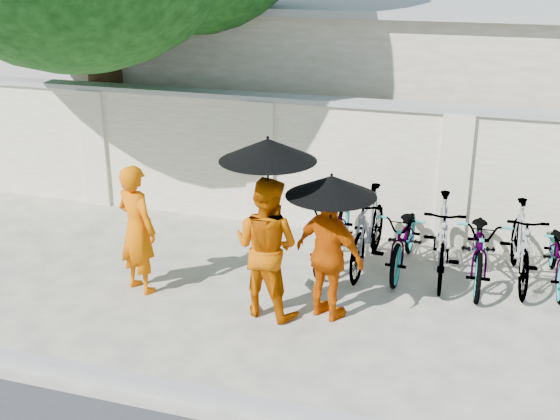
% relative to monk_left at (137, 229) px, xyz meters
% --- Properties ---
extents(ground, '(80.00, 80.00, 0.00)m').
position_rel_monk_left_xyz_m(ground, '(1.72, -0.30, -0.85)').
color(ground, beige).
extents(kerb, '(40.00, 0.16, 0.12)m').
position_rel_monk_left_xyz_m(kerb, '(1.72, -2.00, -0.79)').
color(kerb, gray).
rests_on(kerb, ground).
extents(compound_wall, '(20.00, 0.30, 2.00)m').
position_rel_monk_left_xyz_m(compound_wall, '(2.72, 2.90, 0.15)').
color(compound_wall, '#F1EBC8').
rests_on(compound_wall, ground).
extents(building_behind, '(14.00, 6.00, 3.20)m').
position_rel_monk_left_xyz_m(building_behind, '(3.72, 6.70, 0.75)').
color(building_behind, beige).
rests_on(building_behind, ground).
extents(monk_left, '(0.73, 0.61, 1.70)m').
position_rel_monk_left_xyz_m(monk_left, '(0.00, 0.00, 0.00)').
color(monk_left, '#DD5D00').
rests_on(monk_left, ground).
extents(monk_center, '(0.97, 0.83, 1.74)m').
position_rel_monk_left_xyz_m(monk_center, '(1.78, -0.09, 0.02)').
color(monk_center, '#BA5000').
rests_on(monk_center, ground).
extents(parasol_center, '(1.12, 1.12, 1.24)m').
position_rel_monk_left_xyz_m(parasol_center, '(1.83, -0.17, 1.25)').
color(parasol_center, black).
rests_on(parasol_center, ground).
extents(monk_right, '(1.04, 0.75, 1.63)m').
position_rel_monk_left_xyz_m(monk_right, '(2.52, 0.03, -0.03)').
color(monk_right, '#C14701').
rests_on(monk_right, ground).
extents(parasol_right, '(1.04, 1.04, 0.90)m').
position_rel_monk_left_xyz_m(parasol_right, '(2.54, -0.05, 0.86)').
color(parasol_right, black).
rests_on(parasol_right, ground).
extents(bike_0, '(0.68, 1.89, 0.99)m').
position_rel_monk_left_xyz_m(bike_0, '(2.19, 1.67, -0.36)').
color(bike_0, gray).
rests_on(bike_0, ground).
extents(bike_1, '(0.61, 1.89, 1.12)m').
position_rel_monk_left_xyz_m(bike_1, '(2.69, 1.59, -0.29)').
color(bike_1, gray).
rests_on(bike_1, ground).
extents(bike_2, '(0.66, 1.81, 0.94)m').
position_rel_monk_left_xyz_m(bike_2, '(3.19, 1.67, -0.38)').
color(bike_2, gray).
rests_on(bike_2, ground).
extents(bike_3, '(0.68, 1.89, 1.11)m').
position_rel_monk_left_xyz_m(bike_3, '(3.70, 1.59, -0.29)').
color(bike_3, gray).
rests_on(bike_3, ground).
extents(bike_4, '(0.77, 1.97, 1.02)m').
position_rel_monk_left_xyz_m(bike_4, '(4.20, 1.61, -0.34)').
color(bike_4, gray).
rests_on(bike_4, ground).
extents(bike_5, '(0.67, 1.83, 1.07)m').
position_rel_monk_left_xyz_m(bike_5, '(4.70, 1.73, -0.31)').
color(bike_5, gray).
rests_on(bike_5, ground).
extents(bike_6, '(0.65, 1.67, 0.86)m').
position_rel_monk_left_xyz_m(bike_6, '(5.21, 1.81, -0.42)').
color(bike_6, gray).
rests_on(bike_6, ground).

